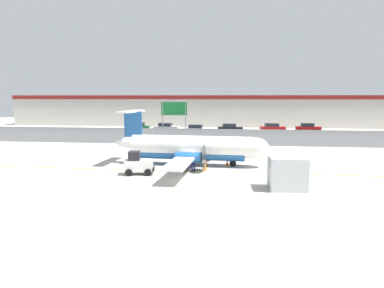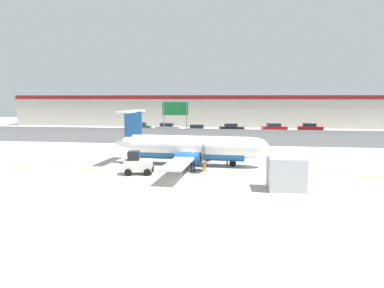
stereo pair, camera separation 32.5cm
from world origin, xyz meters
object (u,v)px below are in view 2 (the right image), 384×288
at_px(cargo_container, 286,173).
at_px(parked_car_5, 310,128).
at_px(traffic_cone_near_left, 206,163).
at_px(traffic_cone_near_right, 227,162).
at_px(traffic_cone_far_left, 204,167).
at_px(parked_car_1, 168,128).
at_px(parked_car_2, 198,130).
at_px(baggage_tug, 138,164).
at_px(ground_crew_worker, 193,160).
at_px(parked_car_3, 232,128).
at_px(highway_sign, 175,112).
at_px(parked_car_4, 274,128).
at_px(parked_car_0, 140,127).
at_px(commuter_airplane, 193,148).

height_order(cargo_container, parked_car_5, cargo_container).
height_order(cargo_container, traffic_cone_near_left, cargo_container).
bearing_deg(parked_car_5, traffic_cone_near_left, -109.69).
xyz_separation_m(traffic_cone_near_right, parked_car_5, (13.26, 30.22, 0.58)).
bearing_deg(cargo_container, traffic_cone_near_right, 115.71).
height_order(cargo_container, traffic_cone_far_left, cargo_container).
height_order(cargo_container, traffic_cone_near_right, cargo_container).
distance_m(parked_car_1, parked_car_2, 6.25).
xyz_separation_m(baggage_tug, cargo_container, (11.18, -3.10, 0.24)).
xyz_separation_m(ground_crew_worker, parked_car_5, (16.03, 32.95, -0.06)).
distance_m(ground_crew_worker, traffic_cone_far_left, 1.28).
relative_size(parked_car_3, highway_sign, 0.77).
bearing_deg(parked_car_4, highway_sign, -144.84).
bearing_deg(cargo_container, parked_car_4, 81.91).
bearing_deg(highway_sign, parked_car_4, 42.64).
bearing_deg(parked_car_1, traffic_cone_far_left, -68.85).
xyz_separation_m(parked_car_0, parked_car_1, (5.19, -0.44, 0.00)).
relative_size(commuter_airplane, cargo_container, 6.39).
bearing_deg(ground_crew_worker, traffic_cone_near_right, 128.63).
distance_m(parked_car_4, highway_sign, 20.31).
distance_m(parked_car_3, highway_sign, 14.42).
height_order(ground_crew_worker, traffic_cone_far_left, ground_crew_worker).
distance_m(commuter_airplane, cargo_container, 10.38).
xyz_separation_m(traffic_cone_near_right, parked_car_1, (-11.07, 27.47, 0.58)).
height_order(traffic_cone_far_left, parked_car_1, parked_car_1).
distance_m(cargo_container, parked_car_4, 36.89).
bearing_deg(highway_sign, traffic_cone_near_left, -70.55).
xyz_separation_m(parked_car_0, highway_sign, (8.65, -12.15, 3.24)).
xyz_separation_m(baggage_tug, parked_car_4, (14.17, 33.67, 0.04)).
height_order(traffic_cone_near_left, traffic_cone_near_right, same).
distance_m(cargo_container, traffic_cone_near_left, 9.31).
distance_m(ground_crew_worker, traffic_cone_near_right, 3.95).
relative_size(traffic_cone_near_right, parked_car_0, 0.15).
distance_m(traffic_cone_far_left, parked_car_1, 30.97).
bearing_deg(traffic_cone_far_left, traffic_cone_near_left, 91.31).
xyz_separation_m(commuter_airplane, baggage_tug, (-3.95, -4.33, -0.75)).
xyz_separation_m(traffic_cone_near_right, traffic_cone_far_left, (-1.86, -2.10, 0.00)).
bearing_deg(baggage_tug, commuter_airplane, 37.83).
bearing_deg(traffic_cone_far_left, parked_car_4, 74.02).
bearing_deg(parked_car_2, baggage_tug, -91.44).
bearing_deg(parked_car_5, highway_sign, -138.61).
relative_size(parked_car_2, highway_sign, 0.77).
distance_m(traffic_cone_far_left, parked_car_4, 32.70).
bearing_deg(commuter_airplane, parked_car_0, 118.62).
bearing_deg(parked_car_3, parked_car_1, -179.65).
relative_size(baggage_tug, highway_sign, 0.45).
bearing_deg(parked_car_0, parked_car_1, 170.86).
distance_m(parked_car_1, parked_car_4, 18.31).
height_order(parked_car_3, parked_car_5, same).
xyz_separation_m(commuter_airplane, parked_car_0, (-13.17, 27.91, -0.71)).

